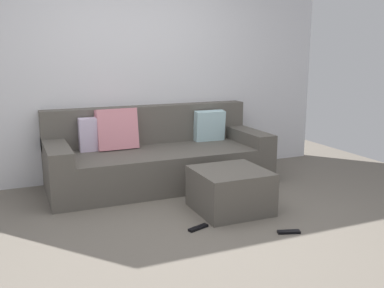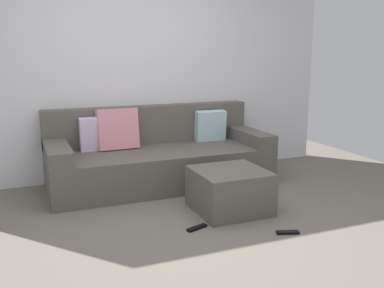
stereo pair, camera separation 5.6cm
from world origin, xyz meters
name	(u,v)px [view 2 (the right image)]	position (x,y,z in m)	size (l,w,h in m)	color
ground_plane	(195,233)	(0.00, 0.00, 0.00)	(6.68, 6.68, 0.00)	#6B6359
wall_back	(131,66)	(0.00, 1.96, 1.33)	(5.14, 0.10, 2.67)	silver
couch_sectional	(158,157)	(0.16, 1.49, 0.31)	(2.49, 0.99, 0.88)	#59544C
ottoman	(230,190)	(0.52, 0.37, 0.20)	(0.66, 0.65, 0.40)	#59544C
remote_near_ottoman	(288,232)	(0.72, -0.30, 0.01)	(0.19, 0.05, 0.02)	black
remote_by_storage_bin	(197,228)	(0.05, 0.08, 0.01)	(0.20, 0.05, 0.02)	black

